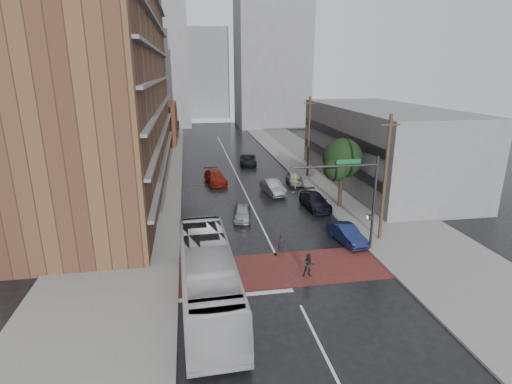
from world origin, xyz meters
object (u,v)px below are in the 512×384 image
object	(u,v)px
car_parked_far	(294,178)
car_parked_near	(347,234)
transit_bus	(208,277)
car_parked_mid	(315,201)
car_travel_a	(242,212)
suv_travel	(248,160)
car_travel_c	(215,177)
pedestrian_b	(309,265)
pedestrian_a	(281,244)
car_travel_b	(273,187)

from	to	relation	value
car_parked_far	car_parked_near	bearing A→B (deg)	-86.66
transit_bus	car_parked_mid	size ratio (longest dim) A/B	2.50
car_travel_a	car_parked_near	distance (m)	9.83
transit_bus	suv_travel	xyz separation A→B (m)	(7.58, 34.68, -1.06)
suv_travel	car_parked_mid	world-z (taller)	car_parked_mid
car_travel_a	car_parked_far	size ratio (longest dim) A/B	0.92
car_travel_c	suv_travel	xyz separation A→B (m)	(5.33, 8.91, -0.05)
transit_bus	pedestrian_b	xyz separation A→B (m)	(6.67, 2.05, -0.94)
car_travel_a	car_travel_c	distance (m)	12.58
car_parked_mid	pedestrian_a	bearing A→B (deg)	-124.92
transit_bus	car_travel_a	size ratio (longest dim) A/B	3.29
car_travel_a	car_parked_mid	world-z (taller)	car_parked_mid
car_parked_near	car_parked_far	world-z (taller)	car_parked_far
suv_travel	car_parked_mid	size ratio (longest dim) A/B	0.99
car_travel_c	suv_travel	distance (m)	10.38
car_travel_a	car_parked_far	bearing A→B (deg)	62.99
pedestrian_a	pedestrian_b	bearing A→B (deg)	-62.93
transit_bus	car_parked_far	bearing A→B (deg)	62.63
car_travel_a	suv_travel	bearing A→B (deg)	89.03
car_travel_b	suv_travel	distance (m)	14.30
car_parked_mid	car_parked_far	distance (m)	8.80
transit_bus	car_travel_b	distance (m)	21.98
car_travel_a	car_parked_mid	xyz separation A→B (m)	(7.47, 1.81, 0.08)
pedestrian_a	car_travel_c	size ratio (longest dim) A/B	0.29
car_travel_b	car_parked_near	distance (m)	13.88
transit_bus	car_parked_near	distance (m)	13.19
car_travel_b	car_parked_mid	size ratio (longest dim) A/B	0.92
pedestrian_a	suv_travel	bearing A→B (deg)	99.10
suv_travel	car_travel_a	bearing A→B (deg)	-93.23
pedestrian_b	car_parked_far	distance (m)	22.36
pedestrian_a	car_travel_b	bearing A→B (deg)	93.24
pedestrian_a	car_parked_near	xyz separation A→B (m)	(5.52, 1.00, -0.04)
pedestrian_b	suv_travel	bearing A→B (deg)	95.42
transit_bus	car_parked_near	bearing A→B (deg)	29.78
car_parked_far	car_travel_c	bearing A→B (deg)	172.82
car_parked_mid	suv_travel	bearing A→B (deg)	96.72
pedestrian_a	car_parked_near	bearing A→B (deg)	23.08
car_parked_mid	car_parked_far	bearing A→B (deg)	84.39
car_travel_a	car_parked_near	size ratio (longest dim) A/B	0.91
car_parked_far	suv_travel	bearing A→B (deg)	114.36
pedestrian_b	car_parked_mid	xyz separation A→B (m)	(4.58, 13.04, -0.08)
pedestrian_a	car_parked_near	size ratio (longest dim) A/B	0.35
car_travel_b	car_travel_c	bearing A→B (deg)	129.26
car_travel_b	car_travel_a	bearing A→B (deg)	-130.00
car_parked_near	car_parked_mid	size ratio (longest dim) A/B	0.84
car_travel_c	car_parked_mid	size ratio (longest dim) A/B	1.02
transit_bus	car_travel_a	bearing A→B (deg)	72.46
car_travel_a	car_travel_c	xyz separation A→B (m)	(-1.53, 12.49, 0.09)
pedestrian_a	suv_travel	world-z (taller)	pedestrian_a
car_travel_c	car_parked_near	world-z (taller)	car_travel_c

